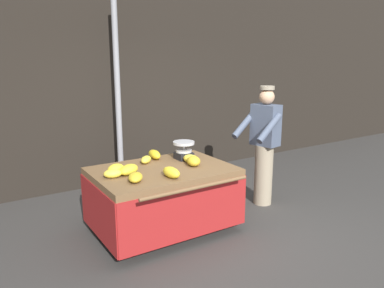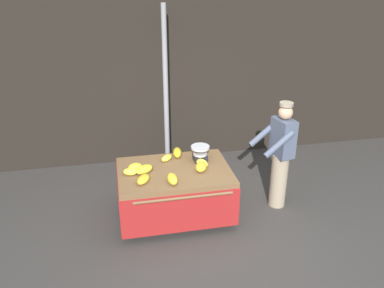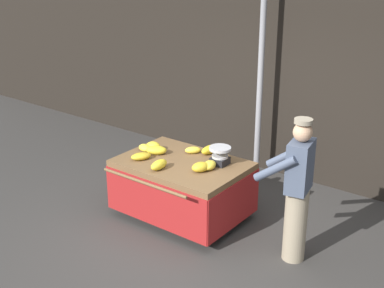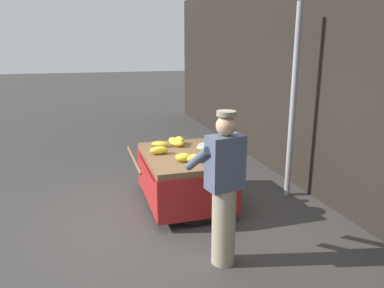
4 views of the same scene
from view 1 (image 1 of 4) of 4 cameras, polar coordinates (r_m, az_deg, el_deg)
ground_plane at (r=4.61m, az=5.26°, el=-13.94°), size 60.00×60.00×0.00m
back_wall at (r=6.48m, az=-9.62°, el=11.01°), size 16.00×0.24×3.76m
street_pole at (r=5.91m, az=-11.29°, el=6.89°), size 0.09×0.09×2.96m
banana_cart at (r=4.53m, az=-4.48°, el=-6.30°), size 1.65×1.34×0.80m
weighing_scale at (r=4.84m, az=-1.28°, el=-0.96°), size 0.28×0.28×0.24m
banana_bunch_0 at (r=4.89m, az=-5.77°, el=-1.61°), size 0.16×0.31×0.11m
banana_bunch_1 at (r=4.11m, az=-3.18°, el=-4.37°), size 0.15×0.28×0.12m
banana_bunch_2 at (r=4.27m, az=-9.67°, el=-3.89°), size 0.32×0.29×0.12m
banana_bunch_3 at (r=4.67m, az=-0.14°, el=-2.29°), size 0.20×0.26×0.10m
banana_bunch_4 at (r=4.30m, az=-11.56°, el=-3.80°), size 0.22×0.18×0.12m
banana_bunch_5 at (r=4.03m, az=-8.66°, el=-5.06°), size 0.26×0.31×0.09m
banana_bunch_6 at (r=4.19m, az=-12.04°, el=-4.44°), size 0.23×0.19×0.10m
banana_bunch_7 at (r=4.70m, az=-7.06°, el=-2.39°), size 0.23×0.24×0.09m
banana_bunch_8 at (r=4.55m, az=0.24°, el=-2.62°), size 0.24×0.28×0.12m
vendor_person at (r=5.38m, az=11.00°, el=-0.26°), size 0.64×0.59×1.71m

